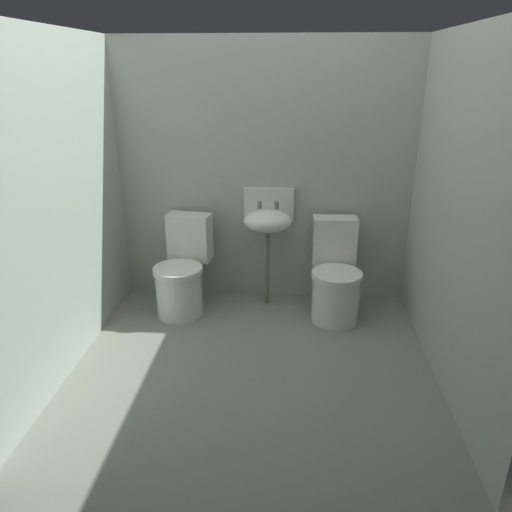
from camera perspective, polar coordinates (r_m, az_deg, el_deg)
ground_plane at (r=3.46m, az=-0.36°, el=-13.20°), size 2.86×2.65×0.08m
wall_back at (r=4.11m, az=0.96°, el=9.60°), size 2.86×0.10×2.17m
wall_left at (r=3.41m, az=-22.29°, el=5.48°), size 0.10×2.45×2.17m
wall_right at (r=3.23m, az=23.05°, el=4.52°), size 0.10×2.45×2.17m
toilet_left at (r=4.05m, az=-8.71°, el=-2.16°), size 0.47×0.64×0.78m
toilet_right at (r=3.97m, az=9.35°, el=-2.72°), size 0.41×0.60×0.78m
sink at (r=3.98m, az=1.41°, el=4.31°), size 0.42×0.35×0.99m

